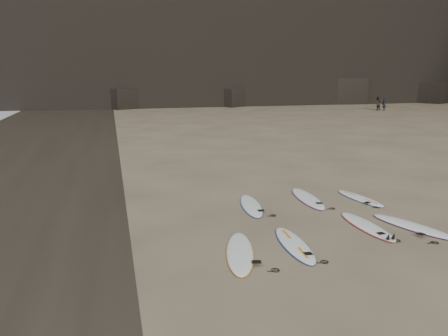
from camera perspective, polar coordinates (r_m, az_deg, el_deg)
The scene contains 10 objects.
ground at distance 13.90m, azimuth 18.47°, elevation -7.20°, with size 240.00×240.00×0.00m, color #897559.
surfboard_0 at distance 11.29m, azimuth 2.07°, elevation -10.91°, with size 0.66×2.74×0.10m, color white.
surfboard_1 at distance 11.91m, azimuth 9.18°, elevation -9.80°, with size 0.62×2.60×0.09m, color white.
surfboard_2 at distance 13.75m, azimuth 18.15°, elevation -7.19°, with size 0.62×2.60×0.09m, color white.
surfboard_3 at distance 14.20m, azimuth 23.38°, elevation -6.97°, with size 0.64×2.66×0.10m, color white.
surfboard_5 at distance 15.02m, azimuth 3.57°, elevation -4.89°, with size 0.62×2.58×0.09m, color white.
surfboard_6 at distance 16.10m, azimuth 10.88°, elevation -3.89°, with size 0.67×2.78×0.10m, color white.
surfboard_7 at distance 16.60m, azimuth 17.33°, elevation -3.77°, with size 0.56×2.34×0.08m, color white.
person_a at distance 55.17m, azimuth 20.20°, elevation 7.94°, with size 0.61×0.40×1.67m, color black.
person_b at distance 55.03m, azimuth 19.39°, elevation 7.96°, with size 0.79×0.62×1.63m, color black.
Camera 1 is at (-7.33, -10.90, 4.54)m, focal length 35.00 mm.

